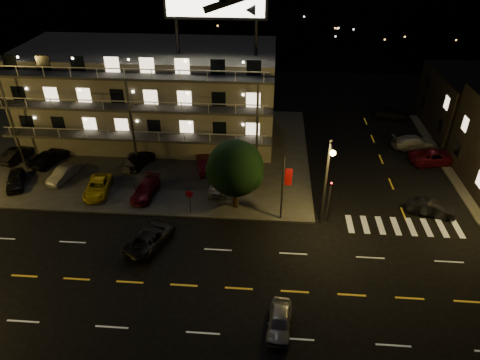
# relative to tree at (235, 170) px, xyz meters

# --- Properties ---
(ground) EXTENTS (140.00, 140.00, 0.00)m
(ground) POSITION_rel_tree_xyz_m (-0.87, -9.86, -4.03)
(ground) COLOR black
(ground) RESTS_ON ground
(curb_nw) EXTENTS (44.00, 24.00, 0.15)m
(curb_nw) POSITION_rel_tree_xyz_m (-14.87, 10.14, -3.95)
(curb_nw) COLOR #333331
(curb_nw) RESTS_ON ground
(motel) EXTENTS (28.00, 13.80, 18.10)m
(motel) POSITION_rel_tree_xyz_m (-10.81, 14.02, 1.32)
(motel) COLOR gray
(motel) RESTS_ON ground
(streetlight_nc) EXTENTS (0.44, 1.92, 8.00)m
(streetlight_nc) POSITION_rel_tree_xyz_m (7.63, -1.92, 0.93)
(streetlight_nc) COLOR #2D2D30
(streetlight_nc) RESTS_ON ground
(signal_nw) EXTENTS (0.20, 0.27, 4.60)m
(signal_nw) POSITION_rel_tree_xyz_m (8.13, -1.36, -1.46)
(signal_nw) COLOR #2D2D30
(signal_nw) RESTS_ON ground
(banner_north) EXTENTS (0.83, 0.16, 6.40)m
(banner_north) POSITION_rel_tree_xyz_m (4.22, -1.46, -0.60)
(banner_north) COLOR #2D2D30
(banner_north) RESTS_ON ground
(stop_sign) EXTENTS (0.91, 0.11, 2.61)m
(stop_sign) POSITION_rel_tree_xyz_m (-3.87, -1.29, -2.31)
(stop_sign) COLOR #2D2D30
(stop_sign) RESTS_ON ground
(tree) EXTENTS (5.18, 4.99, 6.52)m
(tree) POSITION_rel_tree_xyz_m (0.00, 0.00, 0.00)
(tree) COLOR black
(tree) RESTS_ON curb_nw
(lot_car_0) EXTENTS (2.96, 4.20, 1.33)m
(lot_car_0) POSITION_rel_tree_xyz_m (-21.62, 1.77, -3.21)
(lot_car_0) COLOR black
(lot_car_0) RESTS_ON curb_nw
(lot_car_1) EXTENTS (2.21, 4.06, 1.27)m
(lot_car_1) POSITION_rel_tree_xyz_m (-17.50, 3.28, -3.24)
(lot_car_1) COLOR gray
(lot_car_1) RESTS_ON curb_nw
(lot_car_2) EXTENTS (2.67, 4.78, 1.26)m
(lot_car_2) POSITION_rel_tree_xyz_m (-13.20, 1.25, -3.24)
(lot_car_2) COLOR yellow
(lot_car_2) RESTS_ON curb_nw
(lot_car_3) EXTENTS (2.27, 4.55, 1.27)m
(lot_car_3) POSITION_rel_tree_xyz_m (-8.55, 1.15, -3.24)
(lot_car_3) COLOR #4F0B17
(lot_car_3) RESTS_ON curb_nw
(lot_car_4) EXTENTS (1.89, 4.26, 1.43)m
(lot_car_4) POSITION_rel_tree_xyz_m (-1.80, 2.73, -3.16)
(lot_car_4) COLOR gray
(lot_car_4) RESTS_ON curb_nw
(lot_car_5) EXTENTS (2.52, 4.38, 1.37)m
(lot_car_5) POSITION_rel_tree_xyz_m (-24.07, 6.80, -3.19)
(lot_car_5) COLOR black
(lot_car_5) RESTS_ON curb_nw
(lot_car_6) EXTENTS (3.71, 5.14, 1.30)m
(lot_car_6) POSITION_rel_tree_xyz_m (-20.46, 6.46, -3.23)
(lot_car_6) COLOR black
(lot_car_6) RESTS_ON curb_nw
(lot_car_7) EXTENTS (1.81, 4.37, 1.26)m
(lot_car_7) POSITION_rel_tree_xyz_m (-11.29, 6.54, -3.24)
(lot_car_7) COLOR gray
(lot_car_7) RESTS_ON curb_nw
(lot_car_8) EXTENTS (3.04, 4.59, 1.45)m
(lot_car_8) POSITION_rel_tree_xyz_m (-10.75, 6.52, -3.15)
(lot_car_8) COLOR black
(lot_car_8) RESTS_ON curb_nw
(lot_car_9) EXTENTS (2.50, 4.39, 1.37)m
(lot_car_9) POSITION_rel_tree_xyz_m (-3.73, 6.30, -3.19)
(lot_car_9) COLOR #4F0B17
(lot_car_9) RESTS_ON curb_nw
(side_car_0) EXTENTS (4.19, 2.33, 1.31)m
(side_car_0) POSITION_rel_tree_xyz_m (17.44, 0.33, -3.37)
(side_car_0) COLOR black
(side_car_0) RESTS_ON ground
(side_car_1) EXTENTS (5.77, 3.36, 1.51)m
(side_car_1) POSITION_rel_tree_xyz_m (20.61, 9.77, -3.27)
(side_car_1) COLOR #4F0B17
(side_car_1) RESTS_ON ground
(side_car_2) EXTENTS (5.24, 2.62, 1.46)m
(side_car_2) POSITION_rel_tree_xyz_m (19.34, 13.06, -3.30)
(side_car_2) COLOR gray
(side_car_2) RESTS_ON ground
(side_car_3) EXTENTS (4.60, 2.40, 1.49)m
(side_car_3) POSITION_rel_tree_xyz_m (18.50, 21.30, -3.28)
(side_car_3) COLOR black
(side_car_3) RESTS_ON ground
(road_car_east) EXTENTS (1.81, 3.81, 1.26)m
(road_car_east) POSITION_rel_tree_xyz_m (4.01, -13.06, -3.40)
(road_car_east) COLOR gray
(road_car_east) RESTS_ON ground
(road_car_west) EXTENTS (3.85, 5.58, 1.42)m
(road_car_west) POSITION_rel_tree_xyz_m (-6.34, -5.54, -3.32)
(road_car_west) COLOR black
(road_car_west) RESTS_ON ground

